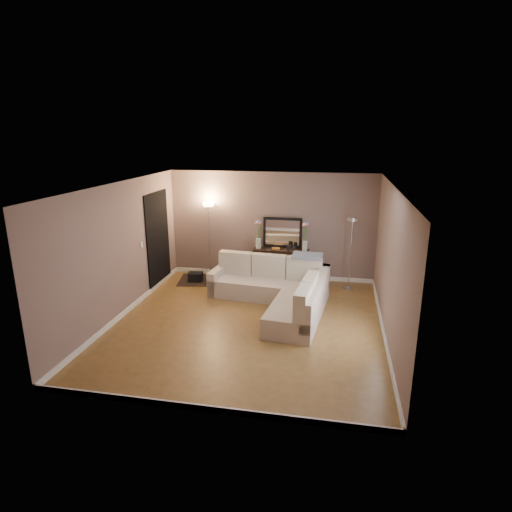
% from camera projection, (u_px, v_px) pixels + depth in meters
% --- Properties ---
extents(floor, '(5.00, 5.50, 0.01)m').
position_uv_depth(floor, '(248.00, 323.00, 8.13)').
color(floor, brown).
rests_on(floor, ground).
extents(ceiling, '(5.00, 5.50, 0.01)m').
position_uv_depth(ceiling, '(247.00, 185.00, 7.40)').
color(ceiling, white).
rests_on(ceiling, ground).
extents(wall_back, '(5.00, 0.02, 2.60)m').
position_uv_depth(wall_back, '(271.00, 226.00, 10.37)').
color(wall_back, '#7A645E').
rests_on(wall_back, ground).
extents(wall_front, '(5.00, 0.02, 2.60)m').
position_uv_depth(wall_front, '(200.00, 321.00, 5.17)').
color(wall_front, '#7A645E').
rests_on(wall_front, ground).
extents(wall_left, '(0.02, 5.50, 2.60)m').
position_uv_depth(wall_left, '(120.00, 251.00, 8.22)').
color(wall_left, '#7A645E').
rests_on(wall_left, ground).
extents(wall_right, '(0.02, 5.50, 2.60)m').
position_uv_depth(wall_right, '(391.00, 265.00, 7.31)').
color(wall_right, '#7A645E').
rests_on(wall_right, ground).
extents(baseboard_back, '(5.00, 0.03, 0.10)m').
position_uv_depth(baseboard_back, '(271.00, 275.00, 10.70)').
color(baseboard_back, white).
rests_on(baseboard_back, ground).
extents(baseboard_front, '(5.00, 0.03, 0.10)m').
position_uv_depth(baseboard_front, '(205.00, 408.00, 5.54)').
color(baseboard_front, white).
rests_on(baseboard_front, ground).
extents(baseboard_left, '(0.03, 5.50, 0.10)m').
position_uv_depth(baseboard_left, '(127.00, 311.00, 8.57)').
color(baseboard_left, white).
rests_on(baseboard_left, ground).
extents(baseboard_right, '(0.03, 5.50, 0.10)m').
position_uv_depth(baseboard_right, '(383.00, 332.00, 7.67)').
color(baseboard_right, white).
rests_on(baseboard_right, ground).
extents(doorway, '(0.02, 1.20, 2.20)m').
position_uv_depth(doorway, '(158.00, 240.00, 9.88)').
color(doorway, black).
rests_on(doorway, ground).
extents(switch_plate, '(0.02, 0.08, 0.12)m').
position_uv_depth(switch_plate, '(142.00, 245.00, 9.05)').
color(switch_plate, white).
rests_on(switch_plate, ground).
extents(sectional_sofa, '(2.63, 2.70, 0.90)m').
position_uv_depth(sectional_sofa, '(279.00, 290.00, 8.89)').
color(sectional_sofa, beige).
rests_on(sectional_sofa, floor).
extents(throw_blanket, '(0.66, 0.41, 0.09)m').
position_uv_depth(throw_blanket, '(307.00, 256.00, 9.17)').
color(throw_blanket, slate).
rests_on(throw_blanket, sectional_sofa).
extents(console_table, '(1.32, 0.37, 0.81)m').
position_uv_depth(console_table, '(278.00, 263.00, 10.28)').
color(console_table, black).
rests_on(console_table, floor).
extents(leaning_mirror, '(0.93, 0.06, 0.73)m').
position_uv_depth(leaning_mirror, '(283.00, 233.00, 10.22)').
color(leaning_mirror, black).
rests_on(leaning_mirror, console_table).
extents(table_decor, '(0.56, 0.12, 0.13)m').
position_uv_depth(table_decor, '(281.00, 248.00, 10.12)').
color(table_decor, '#C96E23').
rests_on(table_decor, console_table).
extents(flower_vase_left, '(0.15, 0.12, 0.69)m').
position_uv_depth(flower_vase_left, '(258.00, 236.00, 10.19)').
color(flower_vase_left, silver).
rests_on(flower_vase_left, console_table).
extents(flower_vase_right, '(0.15, 0.12, 0.69)m').
position_uv_depth(flower_vase_right, '(305.00, 239.00, 9.98)').
color(flower_vase_right, silver).
rests_on(flower_vase_right, console_table).
extents(floor_lamp_lit, '(0.30, 0.30, 1.86)m').
position_uv_depth(floor_lamp_lit, '(209.00, 225.00, 10.44)').
color(floor_lamp_lit, silver).
rests_on(floor_lamp_lit, floor).
extents(floor_lamp_unlit, '(0.30, 0.30, 1.69)m').
position_uv_depth(floor_lamp_unlit, '(351.00, 239.00, 9.55)').
color(floor_lamp_unlit, silver).
rests_on(floor_lamp_unlit, floor).
extents(charcoal_rug, '(1.34, 1.09, 0.02)m').
position_uv_depth(charcoal_rug, '(205.00, 280.00, 10.47)').
color(charcoal_rug, black).
rests_on(charcoal_rug, floor).
extents(black_bag, '(0.38, 0.29, 0.22)m').
position_uv_depth(black_bag, '(195.00, 277.00, 10.35)').
color(black_bag, black).
rests_on(black_bag, charcoal_rug).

